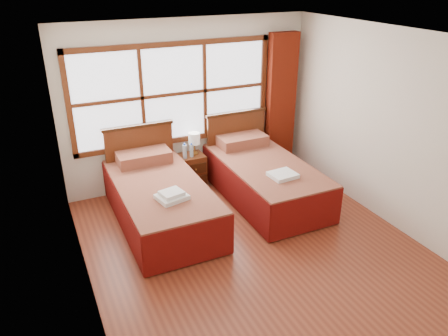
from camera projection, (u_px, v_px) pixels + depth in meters
name	position (u px, v px, depth m)	size (l,w,h in m)	color
floor	(255.00, 249.00, 5.52)	(4.50, 4.50, 0.00)	brown
ceiling	(263.00, 37.00, 4.44)	(4.50, 4.50, 0.00)	white
wall_back	(189.00, 104.00, 6.83)	(4.00, 4.00, 0.00)	silver
wall_left	(78.00, 189.00, 4.22)	(4.50, 4.50, 0.00)	silver
wall_right	(392.00, 130.00, 5.74)	(4.50, 4.50, 0.00)	silver
window	(174.00, 94.00, 6.62)	(3.16, 0.06, 1.56)	white
curtain	(281.00, 102.00, 7.38)	(0.50, 0.16, 2.30)	maroon
bed_left	(160.00, 198.00, 6.04)	(1.15, 2.22, 1.12)	#391C0B
bed_right	(263.00, 177.00, 6.66)	(1.14, 2.21, 1.11)	#391C0B
nightstand	(192.00, 171.00, 7.02)	(0.41, 0.40, 0.54)	#5A2A13
towels_left	(172.00, 196.00, 5.47)	(0.42, 0.38, 0.11)	white
towels_right	(283.00, 175.00, 6.07)	(0.38, 0.34, 0.06)	white
lamp	(194.00, 139.00, 6.86)	(0.18, 0.18, 0.35)	gold
bottle_near	(185.00, 151.00, 6.76)	(0.07, 0.07, 0.25)	#ADCDDF
bottle_far	(191.00, 150.00, 6.81)	(0.06, 0.06, 0.23)	#ADCDDF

